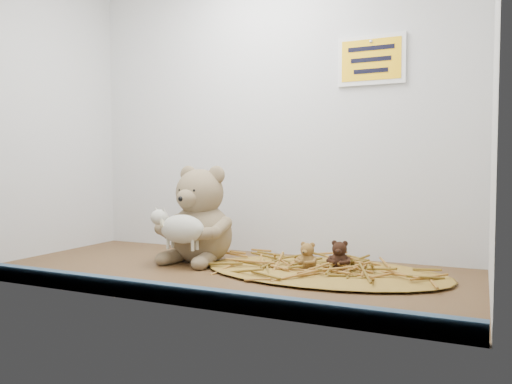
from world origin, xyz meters
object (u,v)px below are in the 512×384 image
at_px(mini_teddy_brown, 340,254).
at_px(mini_teddy_tan, 307,255).
at_px(toy_lamb, 182,229).
at_px(main_teddy, 201,214).

bearing_deg(mini_teddy_brown, mini_teddy_tan, -165.55).
bearing_deg(toy_lamb, mini_teddy_tan, 12.81).
distance_m(main_teddy, mini_teddy_brown, 0.40).
height_order(main_teddy, toy_lamb, main_teddy).
bearing_deg(main_teddy, toy_lamb, -85.01).
bearing_deg(mini_teddy_tan, main_teddy, -178.82).
bearing_deg(toy_lamb, mini_teddy_brown, 14.10).
bearing_deg(toy_lamb, main_teddy, 90.00).
bearing_deg(mini_teddy_brown, toy_lamb, -170.92).
relative_size(main_teddy, mini_teddy_tan, 3.87).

